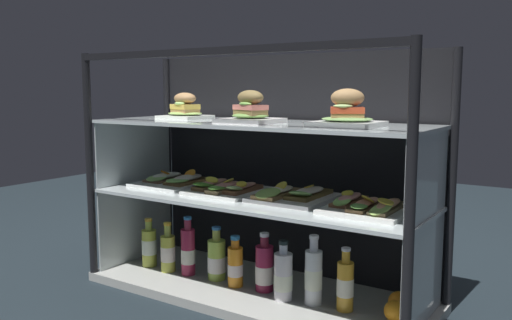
{
  "coord_description": "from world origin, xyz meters",
  "views": [
    {
      "loc": [
        1.09,
        -1.66,
        0.79
      ],
      "look_at": [
        0.0,
        0.0,
        0.53
      ],
      "focal_mm": 37.66,
      "sensor_mm": 36.0,
      "label": 1
    }
  ],
  "objects_px": {
    "open_sandwich_tray_center": "(174,181)",
    "plated_roll_sandwich_near_left_corner": "(250,111)",
    "juice_bottle_front_middle": "(235,266)",
    "juice_bottle_front_right_end": "(264,269)",
    "open_sandwich_tray_mid_right": "(227,188)",
    "juice_bottle_front_second": "(313,276)",
    "orange_fruit_beside_bottles": "(395,311)",
    "orange_fruit_near_left_post": "(399,302)",
    "juice_bottle_near_post": "(168,252)",
    "juice_bottle_tucked_behind": "(188,251)",
    "plated_roll_sandwich_mid_left": "(185,109)",
    "open_sandwich_tray_mid_left": "(368,206)",
    "juice_bottle_front_fourth": "(217,260)",
    "juice_bottle_back_right": "(149,246)",
    "juice_bottle_back_left": "(283,277)",
    "open_sandwich_tray_left_of_center": "(292,195)",
    "juice_bottle_back_center": "(345,285)",
    "plated_roll_sandwich_left_of_center": "(347,114)"
  },
  "relations": [
    {
      "from": "juice_bottle_front_second",
      "to": "juice_bottle_back_right",
      "type": "bearing_deg",
      "value": -178.74
    },
    {
      "from": "open_sandwich_tray_center",
      "to": "plated_roll_sandwich_near_left_corner",
      "type": "bearing_deg",
      "value": -9.82
    },
    {
      "from": "open_sandwich_tray_left_of_center",
      "to": "orange_fruit_near_left_post",
      "type": "xyz_separation_m",
      "value": [
        0.39,
        0.04,
        -0.33
      ]
    },
    {
      "from": "open_sandwich_tray_left_of_center",
      "to": "juice_bottle_tucked_behind",
      "type": "height_order",
      "value": "open_sandwich_tray_left_of_center"
    },
    {
      "from": "plated_roll_sandwich_mid_left",
      "to": "open_sandwich_tray_left_of_center",
      "type": "bearing_deg",
      "value": -3.09
    },
    {
      "from": "juice_bottle_tucked_behind",
      "to": "juice_bottle_front_fourth",
      "type": "height_order",
      "value": "juice_bottle_tucked_behind"
    },
    {
      "from": "orange_fruit_beside_bottles",
      "to": "juice_bottle_front_right_end",
      "type": "bearing_deg",
      "value": -179.78
    },
    {
      "from": "juice_bottle_front_middle",
      "to": "orange_fruit_beside_bottles",
      "type": "distance_m",
      "value": 0.62
    },
    {
      "from": "juice_bottle_front_second",
      "to": "juice_bottle_back_center",
      "type": "height_order",
      "value": "juice_bottle_front_second"
    },
    {
      "from": "juice_bottle_front_right_end",
      "to": "juice_bottle_tucked_behind",
      "type": "bearing_deg",
      "value": -176.47
    },
    {
      "from": "orange_fruit_near_left_post",
      "to": "juice_bottle_near_post",
      "type": "bearing_deg",
      "value": -172.68
    },
    {
      "from": "plated_roll_sandwich_mid_left",
      "to": "open_sandwich_tray_center",
      "type": "relative_size",
      "value": 0.62
    },
    {
      "from": "juice_bottle_near_post",
      "to": "juice_bottle_front_right_end",
      "type": "bearing_deg",
      "value": 4.65
    },
    {
      "from": "open_sandwich_tray_mid_left",
      "to": "juice_bottle_back_left",
      "type": "distance_m",
      "value": 0.41
    },
    {
      "from": "open_sandwich_tray_mid_left",
      "to": "juice_bottle_back_right",
      "type": "xyz_separation_m",
      "value": [
        -0.96,
        -0.05,
        -0.28
      ]
    },
    {
      "from": "juice_bottle_front_right_end",
      "to": "plated_roll_sandwich_near_left_corner",
      "type": "bearing_deg",
      "value": -143.29
    },
    {
      "from": "open_sandwich_tray_center",
      "to": "juice_bottle_front_second",
      "type": "bearing_deg",
      "value": -4.76
    },
    {
      "from": "plated_roll_sandwich_mid_left",
      "to": "juice_bottle_front_middle",
      "type": "height_order",
      "value": "plated_roll_sandwich_mid_left"
    },
    {
      "from": "juice_bottle_back_right",
      "to": "juice_bottle_near_post",
      "type": "height_order",
      "value": "same"
    },
    {
      "from": "juice_bottle_tucked_behind",
      "to": "juice_bottle_back_left",
      "type": "xyz_separation_m",
      "value": [
        0.46,
        -0.01,
        -0.01
      ]
    },
    {
      "from": "open_sandwich_tray_mid_left",
      "to": "juice_bottle_near_post",
      "type": "xyz_separation_m",
      "value": [
        -0.85,
        -0.05,
        -0.29
      ]
    },
    {
      "from": "plated_roll_sandwich_near_left_corner",
      "to": "juice_bottle_front_fourth",
      "type": "relative_size",
      "value": 0.93
    },
    {
      "from": "plated_roll_sandwich_mid_left",
      "to": "juice_bottle_tucked_behind",
      "type": "height_order",
      "value": "plated_roll_sandwich_mid_left"
    },
    {
      "from": "open_sandwich_tray_mid_left",
      "to": "orange_fruit_near_left_post",
      "type": "relative_size",
      "value": 4.04
    },
    {
      "from": "juice_bottle_front_fourth",
      "to": "juice_bottle_front_right_end",
      "type": "height_order",
      "value": "juice_bottle_front_right_end"
    },
    {
      "from": "open_sandwich_tray_left_of_center",
      "to": "juice_bottle_near_post",
      "type": "bearing_deg",
      "value": -171.86
    },
    {
      "from": "plated_roll_sandwich_near_left_corner",
      "to": "juice_bottle_tucked_behind",
      "type": "height_order",
      "value": "plated_roll_sandwich_near_left_corner"
    },
    {
      "from": "plated_roll_sandwich_mid_left",
      "to": "juice_bottle_front_fourth",
      "type": "relative_size",
      "value": 0.84
    },
    {
      "from": "juice_bottle_tucked_behind",
      "to": "juice_bottle_back_left",
      "type": "height_order",
      "value": "juice_bottle_tucked_behind"
    },
    {
      "from": "plated_roll_sandwich_mid_left",
      "to": "juice_bottle_back_center",
      "type": "relative_size",
      "value": 0.81
    },
    {
      "from": "open_sandwich_tray_mid_right",
      "to": "juice_bottle_front_right_end",
      "type": "relative_size",
      "value": 1.29
    },
    {
      "from": "juice_bottle_front_middle",
      "to": "juice_bottle_back_left",
      "type": "relative_size",
      "value": 0.91
    },
    {
      "from": "plated_roll_sandwich_near_left_corner",
      "to": "juice_bottle_front_middle",
      "type": "height_order",
      "value": "plated_roll_sandwich_near_left_corner"
    },
    {
      "from": "juice_bottle_back_center",
      "to": "juice_bottle_front_fourth",
      "type": "bearing_deg",
      "value": 179.84
    },
    {
      "from": "juice_bottle_back_right",
      "to": "orange_fruit_beside_bottles",
      "type": "height_order",
      "value": "juice_bottle_back_right"
    },
    {
      "from": "juice_bottle_front_second",
      "to": "orange_fruit_near_left_post",
      "type": "bearing_deg",
      "value": 19.36
    },
    {
      "from": "open_sandwich_tray_mid_right",
      "to": "juice_bottle_front_fourth",
      "type": "xyz_separation_m",
      "value": [
        -0.04,
        -0.02,
        -0.29
      ]
    },
    {
      "from": "juice_bottle_front_right_end",
      "to": "plated_roll_sandwich_mid_left",
      "type": "bearing_deg",
      "value": 170.91
    },
    {
      "from": "plated_roll_sandwich_left_of_center",
      "to": "juice_bottle_near_post",
      "type": "xyz_separation_m",
      "value": [
        -0.78,
        -0.02,
        -0.59
      ]
    },
    {
      "from": "open_sandwich_tray_mid_right",
      "to": "orange_fruit_beside_bottles",
      "type": "height_order",
      "value": "open_sandwich_tray_mid_right"
    },
    {
      "from": "juice_bottle_front_right_end",
      "to": "orange_fruit_beside_bottles",
      "type": "distance_m",
      "value": 0.5
    },
    {
      "from": "open_sandwich_tray_mid_right",
      "to": "juice_bottle_front_right_end",
      "type": "distance_m",
      "value": 0.34
    },
    {
      "from": "orange_fruit_beside_bottles",
      "to": "juice_bottle_back_left",
      "type": "bearing_deg",
      "value": -174.59
    },
    {
      "from": "juice_bottle_back_right",
      "to": "juice_bottle_front_middle",
      "type": "relative_size",
      "value": 1.05
    },
    {
      "from": "juice_bottle_front_middle",
      "to": "orange_fruit_near_left_post",
      "type": "distance_m",
      "value": 0.62
    },
    {
      "from": "juice_bottle_front_middle",
      "to": "juice_bottle_front_right_end",
      "type": "bearing_deg",
      "value": 10.76
    },
    {
      "from": "plated_roll_sandwich_left_of_center",
      "to": "open_sandwich_tray_mid_left",
      "type": "xyz_separation_m",
      "value": [
        0.07,
        0.04,
        -0.3
      ]
    },
    {
      "from": "open_sandwich_tray_mid_left",
      "to": "plated_roll_sandwich_near_left_corner",
      "type": "bearing_deg",
      "value": -173.8
    },
    {
      "from": "plated_roll_sandwich_mid_left",
      "to": "open_sandwich_tray_mid_left",
      "type": "distance_m",
      "value": 0.89
    },
    {
      "from": "open_sandwich_tray_mid_left",
      "to": "orange_fruit_beside_bottles",
      "type": "height_order",
      "value": "open_sandwich_tray_mid_left"
    }
  ]
}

